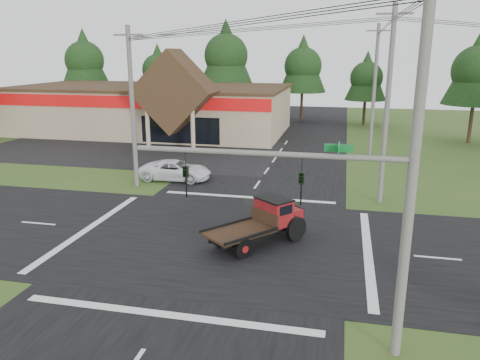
# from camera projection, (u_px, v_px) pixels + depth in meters

# --- Properties ---
(ground) EXTENTS (120.00, 120.00, 0.00)m
(ground) POSITION_uv_depth(u_px,v_px,m) (220.00, 239.00, 22.81)
(ground) COLOR #2C4D1B
(ground) RESTS_ON ground
(road_ns) EXTENTS (12.00, 120.00, 0.02)m
(road_ns) POSITION_uv_depth(u_px,v_px,m) (220.00, 239.00, 22.81)
(road_ns) COLOR black
(road_ns) RESTS_ON ground
(road_ew) EXTENTS (120.00, 12.00, 0.02)m
(road_ew) POSITION_uv_depth(u_px,v_px,m) (220.00, 239.00, 22.81)
(road_ew) COLOR black
(road_ew) RESTS_ON ground
(parking_apron) EXTENTS (28.00, 14.00, 0.02)m
(parking_apron) POSITION_uv_depth(u_px,v_px,m) (127.00, 150.00, 43.64)
(parking_apron) COLOR black
(parking_apron) RESTS_ON ground
(cvs_building) EXTENTS (30.40, 18.20, 9.19)m
(cvs_building) POSITION_uv_depth(u_px,v_px,m) (153.00, 108.00, 53.22)
(cvs_building) COLOR tan
(cvs_building) RESTS_ON ground
(traffic_signal_mast) EXTENTS (8.12, 0.24, 7.00)m
(traffic_signal_mast) POSITION_uv_depth(u_px,v_px,m) (347.00, 211.00, 13.36)
(traffic_signal_mast) COLOR #595651
(traffic_signal_mast) RESTS_ON ground
(utility_pole_nr) EXTENTS (2.00, 0.30, 11.00)m
(utility_pole_nr) POSITION_uv_depth(u_px,v_px,m) (413.00, 173.00, 12.69)
(utility_pole_nr) COLOR #595651
(utility_pole_nr) RESTS_ON ground
(utility_pole_nw) EXTENTS (2.00, 0.30, 10.50)m
(utility_pole_nw) POSITION_uv_depth(u_px,v_px,m) (132.00, 107.00, 30.61)
(utility_pole_nw) COLOR #595651
(utility_pole_nw) RESTS_ON ground
(utility_pole_ne) EXTENTS (2.00, 0.30, 11.50)m
(utility_pole_ne) POSITION_uv_depth(u_px,v_px,m) (387.00, 105.00, 27.12)
(utility_pole_ne) COLOR #595651
(utility_pole_ne) RESTS_ON ground
(utility_pole_n) EXTENTS (2.00, 0.30, 11.20)m
(utility_pole_n) POSITION_uv_depth(u_px,v_px,m) (374.00, 90.00, 40.34)
(utility_pole_n) COLOR #595651
(utility_pole_n) RESTS_ON ground
(tree_row_a) EXTENTS (6.72, 6.72, 12.12)m
(tree_row_a) POSITION_uv_depth(u_px,v_px,m) (84.00, 58.00, 64.66)
(tree_row_a) COLOR #332316
(tree_row_a) RESTS_ON ground
(tree_row_b) EXTENTS (5.60, 5.60, 10.10)m
(tree_row_b) POSITION_uv_depth(u_px,v_px,m) (158.00, 69.00, 64.80)
(tree_row_b) COLOR #332316
(tree_row_b) RESTS_ON ground
(tree_row_c) EXTENTS (7.28, 7.28, 13.13)m
(tree_row_c) POSITION_uv_depth(u_px,v_px,m) (226.00, 53.00, 61.23)
(tree_row_c) COLOR #332316
(tree_row_c) RESTS_ON ground
(tree_row_d) EXTENTS (6.16, 6.16, 11.11)m
(tree_row_d) POSITION_uv_depth(u_px,v_px,m) (303.00, 64.00, 60.42)
(tree_row_d) COLOR #332316
(tree_row_d) RESTS_ON ground
(tree_row_e) EXTENTS (5.04, 5.04, 9.09)m
(tree_row_e) POSITION_uv_depth(u_px,v_px,m) (367.00, 76.00, 57.21)
(tree_row_e) COLOR #332316
(tree_row_e) RESTS_ON ground
(tree_side_ne) EXTENTS (6.16, 6.16, 11.11)m
(tree_side_ne) POSITION_uv_depth(u_px,v_px,m) (478.00, 68.00, 45.34)
(tree_side_ne) COLOR #332316
(tree_side_ne) RESTS_ON ground
(antique_flatbed_truck) EXTENTS (4.77, 5.21, 2.15)m
(antique_flatbed_truck) POSITION_uv_depth(u_px,v_px,m) (257.00, 223.00, 21.96)
(antique_flatbed_truck) COLOR #610D11
(antique_flatbed_truck) RESTS_ON ground
(white_pickup) EXTENTS (5.07, 2.43, 1.39)m
(white_pickup) POSITION_uv_depth(u_px,v_px,m) (176.00, 170.00, 33.39)
(white_pickup) COLOR white
(white_pickup) RESTS_ON ground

